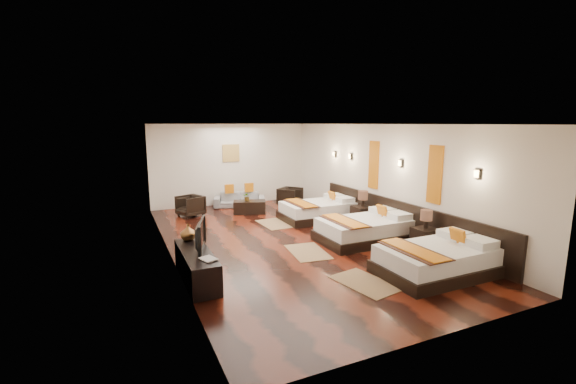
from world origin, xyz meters
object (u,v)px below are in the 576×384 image
bed_far (318,210)px  book (203,261)px  bed_near (437,260)px  nightstand_a (425,237)px  tv (197,235)px  bed_mid (365,229)px  armchair_left (190,206)px  tv_console (197,266)px  nightstand_b (362,214)px  armchair_right (290,197)px  figurine (188,232)px  coffee_table (250,207)px  sofa (240,200)px  table_plant (247,197)px

bed_far → book: 5.52m
bed_near → bed_far: bed_near is taller
nightstand_a → tv: tv is taller
bed_mid → book: bed_mid is taller
bed_far → armchair_left: bearing=149.4°
tv_console → nightstand_b: bearing=20.6°
armchair_right → nightstand_b: bearing=-114.4°
tv → figurine: 0.62m
bed_near → tv_console: bearing=159.1°
bed_mid → coffee_table: (-1.61, 3.92, -0.09)m
bed_mid → book: 4.39m
bed_mid → coffee_table: 4.24m
armchair_right → sofa: bearing=121.4°
bed_far → coffee_table: (-1.61, 1.60, -0.08)m
tv_console → armchair_left: armchair_left is taller
tv → table_plant: 5.14m
figurine → nightstand_a: bearing=-14.0°
sofa → figurine: bearing=-98.2°
nightstand_b → coffee_table: size_ratio=0.99×
nightstand_b → armchair_left: nightstand_b is taller
bed_far → table_plant: size_ratio=7.44×
tv_console → table_plant: size_ratio=6.32×
bed_mid → nightstand_b: 1.39m
bed_far → figurine: 4.80m
nightstand_a → coffee_table: bearing=114.7°
armchair_left → tv: bearing=-31.4°
bed_far → nightstand_b: bearing=-57.0°
nightstand_b → table_plant: (-2.42, 2.77, 0.19)m
book → coffee_table: bearing=63.4°
tv_console → figurine: figurine is taller
coffee_table → sofa: bearing=90.0°
nightstand_a → tv_console: bearing=174.2°
tv → armchair_left: bearing=9.1°
nightstand_a → book: nightstand_a is taller
book → figurine: figurine is taller
bed_far → tv_console: (-4.20, -3.01, -0.00)m
book → sofa: (2.59, 6.22, -0.32)m
bed_far → armchair_right: bed_far is taller
armchair_right → bed_near: bearing=-127.6°
book → table_plant: bearing=64.1°
bed_mid → armchair_right: 4.34m
figurine → bed_near: bearing=-29.0°
bed_mid → bed_far: bed_mid is taller
tv_console → coffee_table: size_ratio=1.80×
bed_mid → figurine: figurine is taller
bed_near → table_plant: size_ratio=7.69×
coffee_table → armchair_right: bearing=14.6°
bed_mid → nightstand_a: bearing=-57.9°
armchair_right → nightstand_a: bearing=-119.9°
nightstand_a → table_plant: bearing=115.3°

